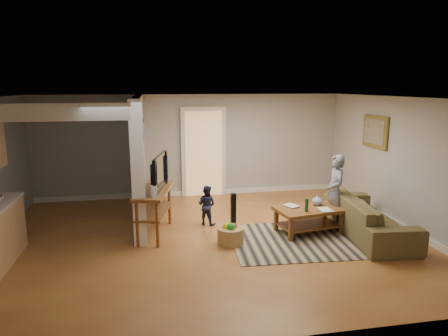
{
  "coord_description": "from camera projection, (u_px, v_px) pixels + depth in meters",
  "views": [
    {
      "loc": [
        -0.96,
        -6.7,
        2.71
      ],
      "look_at": [
        0.44,
        0.92,
        1.1
      ],
      "focal_mm": 32.0,
      "sensor_mm": 36.0,
      "label": 1
    }
  ],
  "objects": [
    {
      "name": "room_shell",
      "position": [
        146.0,
        157.0,
        7.1
      ],
      "size": [
        7.54,
        6.02,
        2.52
      ],
      "color": "#A2A09B",
      "rests_on": "ground"
    },
    {
      "name": "toddler",
      "position": [
        207.0,
        224.0,
        7.94
      ],
      "size": [
        0.49,
        0.47,
        0.79
      ],
      "primitive_type": "imported",
      "rotation": [
        0.0,
        0.0,
        2.52
      ],
      "color": "#1C233C",
      "rests_on": "ground"
    },
    {
      "name": "child",
      "position": [
        333.0,
        227.0,
        7.8
      ],
      "size": [
        0.4,
        0.56,
        1.43
      ],
      "primitive_type": "imported",
      "rotation": [
        0.0,
        0.0,
        -1.68
      ],
      "color": "slate",
      "rests_on": "ground"
    },
    {
      "name": "ground",
      "position": [
        209.0,
        239.0,
        7.18
      ],
      "size": [
        7.5,
        7.5,
        0.0
      ],
      "primitive_type": "plane",
      "color": "brown",
      "rests_on": "ground"
    },
    {
      "name": "area_rug",
      "position": [
        303.0,
        240.0,
        7.12
      ],
      "size": [
        2.65,
        2.0,
        0.01
      ],
      "primitive_type": "cube",
      "rotation": [
        0.0,
        0.0,
        -0.06
      ],
      "color": "black",
      "rests_on": "ground"
    },
    {
      "name": "tv_console",
      "position": [
        155.0,
        194.0,
        7.23
      ],
      "size": [
        0.8,
        1.45,
        1.18
      ],
      "rotation": [
        0.0,
        0.0,
        -0.22
      ],
      "color": "brown",
      "rests_on": "ground"
    },
    {
      "name": "speaker_right",
      "position": [
        160.0,
        186.0,
        9.19
      ],
      "size": [
        0.11,
        0.11,
        0.87
      ],
      "primitive_type": "cube",
      "rotation": [
        0.0,
        0.0,
        -0.32
      ],
      "color": "black",
      "rests_on": "ground"
    },
    {
      "name": "toy_basket",
      "position": [
        231.0,
        235.0,
        6.91
      ],
      "size": [
        0.46,
        0.46,
        0.41
      ],
      "color": "olive",
      "rests_on": "ground"
    },
    {
      "name": "speaker_left",
      "position": [
        233.0,
        218.0,
        6.97
      ],
      "size": [
        0.09,
        0.09,
        0.88
      ],
      "primitive_type": "cube",
      "rotation": [
        0.0,
        0.0,
        0.0
      ],
      "color": "black",
      "rests_on": "ground"
    },
    {
      "name": "sofa",
      "position": [
        367.0,
        234.0,
        7.43
      ],
      "size": [
        1.15,
        2.44,
        0.69
      ],
      "primitive_type": "imported",
      "rotation": [
        0.0,
        0.0,
        1.47
      ],
      "color": "#413B20",
      "rests_on": "ground"
    },
    {
      "name": "coffee_table",
      "position": [
        309.0,
        213.0,
        7.44
      ],
      "size": [
        1.3,
        0.89,
        0.71
      ],
      "rotation": [
        0.0,
        0.0,
        0.17
      ],
      "color": "brown",
      "rests_on": "ground"
    }
  ]
}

